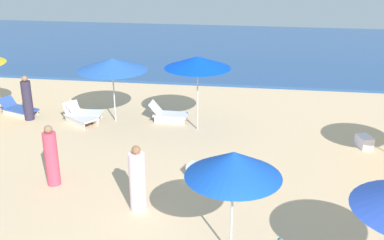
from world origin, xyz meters
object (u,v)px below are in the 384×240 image
(lounge_chair_2_0, at_px, (18,109))
(lounge_chair_8_0, at_px, (168,114))
(lounge_chair_6_0, at_px, (84,113))
(cooler_box_2, at_px, (198,170))
(beachgoer_0, at_px, (27,99))
(lounge_chair_6_1, at_px, (79,116))
(beachgoer_4, at_px, (137,181))
(umbrella_8, at_px, (198,62))
(cooler_box_0, at_px, (364,142))
(umbrella_4, at_px, (233,164))
(beachgoer_3, at_px, (51,157))
(umbrella_6, at_px, (112,64))

(lounge_chair_2_0, xyz_separation_m, lounge_chair_8_0, (5.72, 0.12, 0.04))
(lounge_chair_6_0, relative_size, cooler_box_2, 2.34)
(lounge_chair_6_0, bearing_deg, beachgoer_0, 92.45)
(lounge_chair_6_1, bearing_deg, lounge_chair_6_0, 24.95)
(beachgoer_4, bearing_deg, umbrella_8, 5.80)
(lounge_chair_6_0, bearing_deg, cooler_box_0, -100.84)
(lounge_chair_2_0, bearing_deg, lounge_chair_6_1, -80.88)
(lounge_chair_2_0, height_order, cooler_box_2, lounge_chair_2_0)
(umbrella_4, relative_size, cooler_box_0, 4.15)
(beachgoer_0, xyz_separation_m, beachgoer_3, (2.93, -4.52, 0.02))
(beachgoer_0, xyz_separation_m, cooler_box_2, (6.69, -3.51, -0.59))
(umbrella_4, height_order, cooler_box_0, umbrella_4)
(lounge_chair_2_0, distance_m, cooler_box_2, 8.36)
(lounge_chair_2_0, height_order, lounge_chair_8_0, lounge_chair_8_0)
(lounge_chair_6_1, relative_size, beachgoer_4, 0.87)
(beachgoer_0, height_order, beachgoer_3, beachgoer_3)
(umbrella_8, relative_size, beachgoer_0, 1.56)
(cooler_box_0, bearing_deg, lounge_chair_6_0, 65.23)
(beachgoer_4, distance_m, cooler_box_0, 7.73)
(lounge_chair_6_1, height_order, umbrella_8, umbrella_8)
(umbrella_4, xyz_separation_m, lounge_chair_6_1, (-5.89, 6.79, -1.83))
(lounge_chair_6_1, distance_m, beachgoer_0, 2.02)
(umbrella_6, height_order, beachgoer_4, umbrella_6)
(umbrella_8, bearing_deg, cooler_box_0, -7.85)
(lounge_chair_2_0, distance_m, lounge_chair_8_0, 5.72)
(umbrella_4, distance_m, beachgoer_0, 10.50)
(cooler_box_2, bearing_deg, lounge_chair_8_0, 129.42)
(beachgoer_3, height_order, beachgoer_4, beachgoer_3)
(lounge_chair_6_1, distance_m, cooler_box_2, 5.85)
(lounge_chair_2_0, bearing_deg, lounge_chair_6_0, -73.99)
(umbrella_4, height_order, beachgoer_3, umbrella_4)
(lounge_chair_2_0, relative_size, umbrella_4, 0.69)
(beachgoer_4, bearing_deg, lounge_chair_2_0, 59.74)
(lounge_chair_6_0, xyz_separation_m, cooler_box_0, (9.65, -1.06, -0.09))
(lounge_chair_2_0, distance_m, beachgoer_0, 0.98)
(lounge_chair_6_0, bearing_deg, beachgoer_4, -153.06)
(lounge_chair_8_0, bearing_deg, cooler_box_0, -100.48)
(beachgoer_0, distance_m, cooler_box_2, 7.58)
(lounge_chair_6_0, relative_size, cooler_box_0, 2.26)
(lounge_chair_6_0, distance_m, beachgoer_3, 4.89)
(lounge_chair_6_1, bearing_deg, lounge_chair_8_0, -43.62)
(umbrella_6, distance_m, beachgoer_3, 5.03)
(lounge_chair_8_0, height_order, cooler_box_2, lounge_chair_8_0)
(lounge_chair_6_1, relative_size, lounge_chair_8_0, 1.06)
(lounge_chair_6_0, bearing_deg, beachgoer_3, -173.70)
(lounge_chair_6_0, height_order, lounge_chair_8_0, lounge_chair_8_0)
(umbrella_4, relative_size, umbrella_8, 0.91)
(umbrella_6, relative_size, beachgoer_0, 1.50)
(lounge_chair_8_0, relative_size, cooler_box_2, 2.54)
(beachgoer_3, xyz_separation_m, cooler_box_0, (8.73, 3.71, -0.61))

